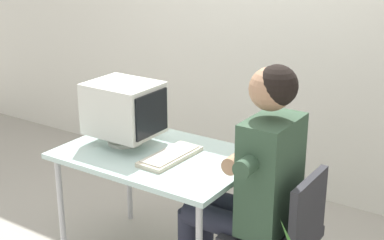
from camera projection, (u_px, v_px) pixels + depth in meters
desk at (158, 163)px, 3.27m from camera, size 1.11×0.76×0.72m
crt_monitor at (124, 109)px, 3.33m from camera, size 0.42×0.34×0.38m
keyboard at (170, 156)px, 3.18m from camera, size 0.18×0.42×0.03m
office_chair at (282, 232)px, 2.92m from camera, size 0.43×0.43×0.81m
person_seated at (252, 176)px, 2.92m from camera, size 0.75×0.57×1.35m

